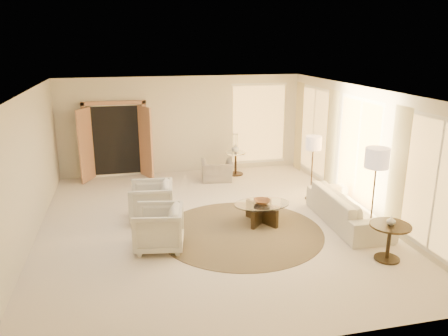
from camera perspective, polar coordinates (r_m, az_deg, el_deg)
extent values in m
cube|color=#F1E2D0|center=(9.39, -1.84, -7.34)|extent=(7.00, 8.00, 0.02)
cube|color=white|center=(8.66, -2.01, 9.96)|extent=(7.00, 8.00, 0.02)
cube|color=beige|center=(12.77, -5.43, 5.60)|extent=(7.00, 0.04, 2.80)
cube|color=beige|center=(5.29, 6.66, -10.21)|extent=(7.00, 0.04, 2.80)
cube|color=beige|center=(8.96, -24.46, -0.44)|extent=(0.04, 8.00, 2.80)
cube|color=beige|center=(10.17, 17.83, 2.11)|extent=(0.04, 8.00, 2.80)
cube|color=tan|center=(12.62, -13.91, 3.58)|extent=(1.80, 0.12, 2.16)
cube|color=tan|center=(12.41, -17.59, 2.84)|extent=(0.35, 0.66, 2.00)
cube|color=tan|center=(12.38, -10.20, 3.32)|extent=(0.35, 0.66, 2.00)
cylinder|color=#3B3020|center=(9.00, 2.27, -8.33)|extent=(3.77, 3.77, 0.01)
imported|color=silver|center=(9.66, 15.86, -5.01)|extent=(1.02, 2.41, 0.70)
imported|color=silver|center=(9.55, -9.49, -4.10)|extent=(0.93, 0.98, 0.93)
imported|color=silver|center=(8.25, -8.55, -7.50)|extent=(0.96, 1.00, 0.90)
imported|color=gray|center=(12.10, -0.94, 0.07)|extent=(0.93, 0.67, 0.75)
cube|color=black|center=(9.40, 4.93, -5.99)|extent=(0.49, 0.83, 0.40)
cube|color=black|center=(9.40, 4.93, -5.99)|extent=(0.65, 0.72, 0.40)
cylinder|color=white|center=(9.32, 4.96, -4.69)|extent=(1.32, 1.32, 0.02)
cylinder|color=black|center=(8.46, 20.49, -11.02)|extent=(0.44, 0.44, 0.03)
cylinder|color=black|center=(8.33, 20.70, -9.11)|extent=(0.07, 0.07, 0.64)
cylinder|color=black|center=(8.20, 20.93, -7.04)|extent=(0.71, 0.71, 0.03)
cylinder|color=black|center=(12.75, 1.52, -0.77)|extent=(0.44, 0.44, 0.03)
cylinder|color=black|center=(12.66, 1.53, 0.57)|extent=(0.07, 0.07, 0.63)
cylinder|color=white|center=(12.57, 1.54, 2.00)|extent=(0.57, 0.57, 0.03)
cylinder|color=black|center=(11.01, 11.21, -3.90)|extent=(0.27, 0.27, 0.03)
cylinder|color=black|center=(10.80, 11.40, -0.63)|extent=(0.03, 0.03, 1.34)
cylinder|color=#C7AC91|center=(10.61, 11.62, 3.23)|extent=(0.38, 0.38, 0.33)
cylinder|color=black|center=(9.14, 18.40, -8.72)|extent=(0.31, 0.31, 0.03)
cylinder|color=black|center=(8.86, 18.84, -4.21)|extent=(0.03, 0.03, 1.57)
cylinder|color=#C7AC91|center=(8.61, 19.36, 1.25)|extent=(0.45, 0.45, 0.38)
imported|color=brown|center=(9.30, 4.97, -4.39)|extent=(0.41, 0.41, 0.09)
imported|color=silver|center=(8.17, 20.99, -6.45)|extent=(0.16, 0.16, 0.16)
imported|color=silver|center=(12.54, 1.54, 2.61)|extent=(0.28, 0.28, 0.25)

